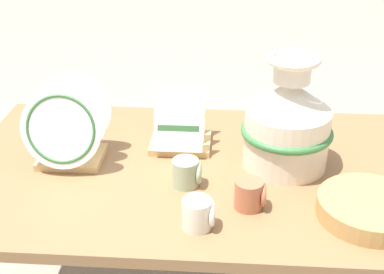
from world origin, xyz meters
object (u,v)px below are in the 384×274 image
object	(u,v)px
wicker_charger_stack	(369,208)
mug_cream_glaze	(199,214)
mug_terracotta_glaze	(250,194)
ceramic_vase	(288,121)
dish_rack_round_plates	(68,132)
dish_rack_square_plates	(181,132)
mug_sage_glaze	(187,173)

from	to	relation	value
wicker_charger_stack	mug_cream_glaze	xyz separation A→B (m)	(-0.47, -0.08, 0.02)
mug_terracotta_glaze	ceramic_vase	bearing A→B (deg)	64.83
mug_terracotta_glaze	mug_cream_glaze	world-z (taller)	same
mug_cream_glaze	dish_rack_round_plates	bearing A→B (deg)	144.12
dish_rack_round_plates	mug_terracotta_glaze	world-z (taller)	dish_rack_round_plates
mug_terracotta_glaze	dish_rack_square_plates	bearing A→B (deg)	123.15
dish_rack_round_plates	mug_cream_glaze	bearing A→B (deg)	-35.88
ceramic_vase	dish_rack_round_plates	size ratio (longest dim) A/B	1.36
dish_rack_square_plates	mug_sage_glaze	bearing A→B (deg)	-80.50
dish_rack_square_plates	mug_sage_glaze	size ratio (longest dim) A/B	2.31
mug_sage_glaze	mug_cream_glaze	size ratio (longest dim) A/B	1.00
wicker_charger_stack	mug_terracotta_glaze	distance (m)	0.33
ceramic_vase	wicker_charger_stack	bearing A→B (deg)	-52.18
dish_rack_round_plates	mug_sage_glaze	xyz separation A→B (m)	(0.39, -0.11, -0.07)
dish_rack_round_plates	mug_terracotta_glaze	size ratio (longest dim) A/B	3.10
dish_rack_round_plates	mug_terracotta_glaze	bearing A→B (deg)	-20.36
mug_sage_glaze	mug_cream_glaze	xyz separation A→B (m)	(0.05, -0.20, 0.00)
dish_rack_round_plates	dish_rack_square_plates	distance (m)	0.38
ceramic_vase	dish_rack_square_plates	distance (m)	0.37
ceramic_vase	dish_rack_round_plates	world-z (taller)	ceramic_vase
ceramic_vase	mug_sage_glaze	xyz separation A→B (m)	(-0.30, -0.14, -0.11)
wicker_charger_stack	mug_cream_glaze	size ratio (longest dim) A/B	3.25
wicker_charger_stack	mug_sage_glaze	distance (m)	0.53
dish_rack_square_plates	mug_sage_glaze	world-z (taller)	dish_rack_square_plates
ceramic_vase	dish_rack_round_plates	distance (m)	0.69
ceramic_vase	mug_terracotta_glaze	world-z (taller)	ceramic_vase
wicker_charger_stack	mug_cream_glaze	bearing A→B (deg)	-170.33
dish_rack_round_plates	mug_sage_glaze	world-z (taller)	dish_rack_round_plates
wicker_charger_stack	mug_sage_glaze	xyz separation A→B (m)	(-0.51, 0.13, 0.02)
mug_terracotta_glaze	mug_cream_glaze	bearing A→B (deg)	-143.95
wicker_charger_stack	mug_terracotta_glaze	size ratio (longest dim) A/B	3.25
mug_sage_glaze	mug_terracotta_glaze	bearing A→B (deg)	-28.94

